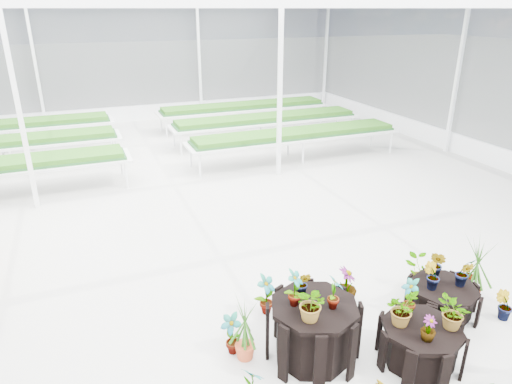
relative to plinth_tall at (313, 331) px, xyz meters
name	(u,v)px	position (x,y,z in m)	size (l,w,h in m)	color
ground_plane	(216,267)	(-0.52, 2.55, -0.40)	(24.00, 24.00, 0.00)	gray
greenhouse_shell	(211,143)	(-0.52, 2.55, 1.85)	(18.00, 24.00, 4.50)	white
steel_frame	(211,143)	(-0.52, 2.55, 1.85)	(18.00, 24.00, 4.50)	silver
nursery_benches	(147,141)	(-0.52, 9.75, 0.02)	(16.00, 7.00, 0.84)	silver
plinth_tall	(313,331)	(0.00, 0.00, 0.00)	(1.16, 1.16, 0.79)	black
plinth_mid	(420,345)	(1.20, -0.60, -0.12)	(1.03, 1.03, 0.54)	black
plinth_low	(442,300)	(2.20, 0.10, -0.17)	(1.00, 1.00, 0.45)	black
nursery_plants	(385,304)	(1.08, 0.00, 0.12)	(4.52, 3.13, 1.30)	#224F13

